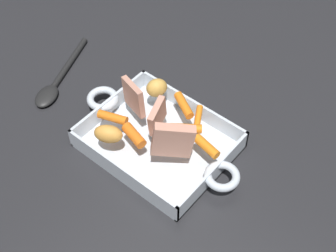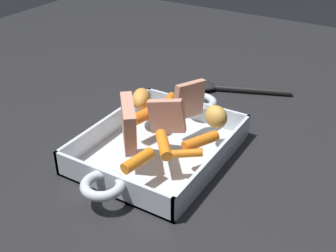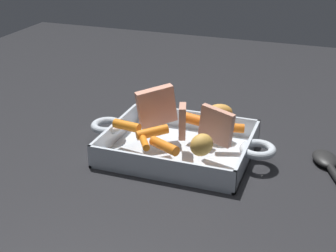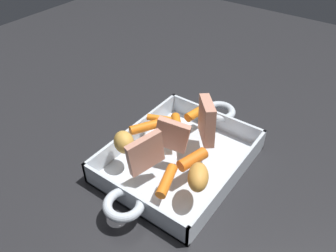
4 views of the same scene
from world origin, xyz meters
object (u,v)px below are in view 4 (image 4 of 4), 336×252
(roasting_dish, at_px, (179,159))
(roast_slice_thin, at_px, (172,135))
(potato_whole, at_px, (198,177))
(roast_slice_thick, at_px, (207,120))
(baby_carrot_northwest, at_px, (146,126))
(baby_carrot_center_left, at_px, (197,112))
(potato_golden_small, at_px, (124,142))
(baby_carrot_short, at_px, (167,181))
(baby_carrot_center_right, at_px, (160,118))
(baby_carrot_long, at_px, (193,159))
(baby_carrot_southwest, at_px, (177,125))
(roast_slice_outer, at_px, (145,153))

(roasting_dish, bearing_deg, roast_slice_thin, 137.14)
(roasting_dish, distance_m, roast_slice_thin, 0.07)
(roast_slice_thin, distance_m, potato_whole, 0.11)
(roast_slice_thick, bearing_deg, baby_carrot_northwest, 116.82)
(roast_slice_thick, relative_size, baby_carrot_center_left, 1.32)
(potato_golden_small, bearing_deg, baby_carrot_short, -100.84)
(baby_carrot_center_right, relative_size, potato_whole, 0.93)
(baby_carrot_long, bearing_deg, baby_carrot_short, 172.90)
(roasting_dish, relative_size, roast_slice_thick, 5.01)
(roast_slice_thin, bearing_deg, potato_whole, -119.75)
(baby_carrot_center_right, bearing_deg, potato_golden_small, -179.50)
(roast_slice_thick, relative_size, roast_slice_thin, 1.26)
(potato_whole, bearing_deg, roast_slice_thick, 25.31)
(baby_carrot_southwest, bearing_deg, baby_carrot_center_right, 90.81)
(baby_carrot_short, xyz_separation_m, baby_carrot_center_left, (0.20, 0.07, 0.00))
(roasting_dish, height_order, baby_carrot_long, baby_carrot_long)
(roast_slice_thick, relative_size, baby_carrot_short, 1.22)
(roasting_dish, xyz_separation_m, potato_golden_small, (-0.07, 0.08, 0.06))
(roast_slice_thin, bearing_deg, baby_carrot_long, -104.36)
(roasting_dish, bearing_deg, baby_carrot_long, -118.75)
(baby_carrot_northwest, xyz_separation_m, baby_carrot_southwest, (0.04, -0.05, 0.00))
(roast_slice_thin, distance_m, baby_carrot_long, 0.06)
(baby_carrot_long, bearing_deg, baby_carrot_southwest, 50.43)
(roast_slice_thin, distance_m, potato_golden_small, 0.09)
(roasting_dish, bearing_deg, roast_slice_thick, -22.45)
(baby_carrot_southwest, relative_size, potato_whole, 1.09)
(baby_carrot_short, bearing_deg, baby_carrot_center_left, 17.85)
(roasting_dish, xyz_separation_m, roast_slice_thin, (-0.01, 0.01, 0.07))
(roast_slice_thick, bearing_deg, baby_carrot_center_right, 98.23)
(baby_carrot_southwest, distance_m, potato_whole, 0.16)
(roast_slice_outer, bearing_deg, baby_carrot_short, -101.85)
(roasting_dish, height_order, baby_carrot_northwest, baby_carrot_northwest)
(baby_carrot_northwest, bearing_deg, baby_carrot_long, -102.11)
(roast_slice_thick, distance_m, baby_carrot_center_left, 0.08)
(baby_carrot_center_left, bearing_deg, roast_slice_thin, -172.10)
(roast_slice_outer, height_order, baby_carrot_center_right, roast_slice_outer)
(roasting_dish, bearing_deg, baby_carrot_northwest, 88.12)
(potato_whole, bearing_deg, baby_carrot_short, 125.35)
(roast_slice_thick, height_order, baby_carrot_center_right, roast_slice_thick)
(roast_slice_thick, bearing_deg, baby_carrot_southwest, 103.34)
(roast_slice_thin, height_order, roast_slice_outer, roast_slice_outer)
(roast_slice_outer, relative_size, baby_carrot_center_right, 1.26)
(roast_slice_thick, relative_size, potato_whole, 1.34)
(baby_carrot_long, bearing_deg, roast_slice_outer, 132.05)
(roast_slice_thick, relative_size, baby_carrot_southwest, 1.22)
(roast_slice_thin, height_order, baby_carrot_southwest, roast_slice_thin)
(baby_carrot_center_left, distance_m, baby_carrot_southwest, 0.06)
(roast_slice_thick, bearing_deg, roast_slice_thin, 153.67)
(roast_slice_thin, bearing_deg, roast_slice_outer, 174.54)
(roasting_dish, height_order, roast_slice_outer, roast_slice_outer)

